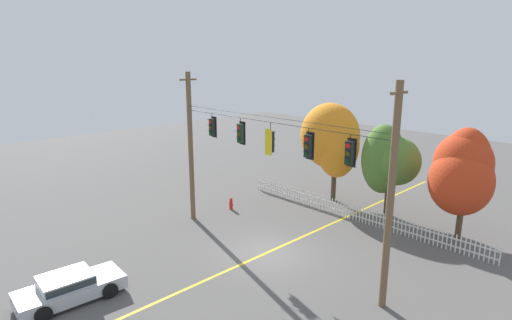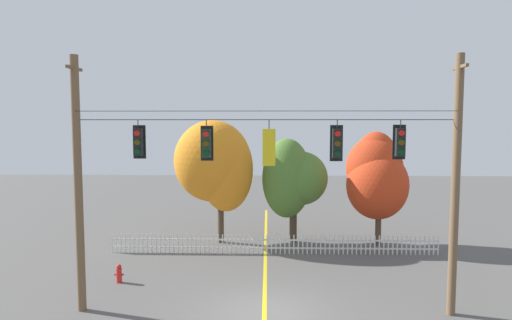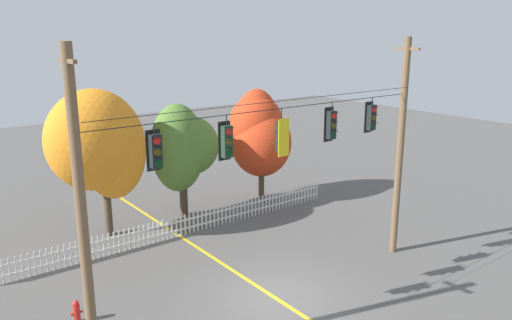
{
  "view_description": "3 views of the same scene",
  "coord_description": "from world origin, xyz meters",
  "px_view_note": "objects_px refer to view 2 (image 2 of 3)",
  "views": [
    {
      "loc": [
        13.51,
        -13.76,
        9.58
      ],
      "look_at": [
        -1.34,
        0.48,
        4.52
      ],
      "focal_mm": 29.1,
      "sensor_mm": 36.0,
      "label": 1
    },
    {
      "loc": [
        0.1,
        -14.89,
        6.58
      ],
      "look_at": [
        -0.3,
        0.2,
        5.3
      ],
      "focal_mm": 31.05,
      "sensor_mm": 36.0,
      "label": 2
    },
    {
      "loc": [
        -10.14,
        -12.19,
        9.11
      ],
      "look_at": [
        -0.67,
        0.26,
        5.05
      ],
      "focal_mm": 35.4,
      "sensor_mm": 36.0,
      "label": 3
    }
  ],
  "objects_px": {
    "autumn_oak_far_east": "(376,176)",
    "traffic_signal_northbound_secondary": "(337,143)",
    "traffic_signal_westbound_side": "(269,147)",
    "autumn_maple_mid": "(293,178)",
    "fire_hydrant": "(119,273)",
    "traffic_signal_southbound_primary": "(207,143)",
    "autumn_maple_near_fence": "(217,164)",
    "traffic_signal_northbound_primary": "(400,142)",
    "traffic_signal_eastbound_side": "(138,142)"
  },
  "relations": [
    {
      "from": "autumn_maple_near_fence",
      "to": "fire_hydrant",
      "type": "xyz_separation_m",
      "value": [
        -3.4,
        -6.09,
        -3.96
      ]
    },
    {
      "from": "traffic_signal_northbound_secondary",
      "to": "traffic_signal_northbound_primary",
      "type": "height_order",
      "value": "same"
    },
    {
      "from": "autumn_maple_mid",
      "to": "fire_hydrant",
      "type": "distance_m",
      "value": 10.27
    },
    {
      "from": "traffic_signal_westbound_side",
      "to": "fire_hydrant",
      "type": "height_order",
      "value": "traffic_signal_westbound_side"
    },
    {
      "from": "traffic_signal_eastbound_side",
      "to": "fire_hydrant",
      "type": "distance_m",
      "value": 6.41
    },
    {
      "from": "autumn_maple_near_fence",
      "to": "fire_hydrant",
      "type": "relative_size",
      "value": 8.69
    },
    {
      "from": "traffic_signal_westbound_side",
      "to": "autumn_maple_near_fence",
      "type": "distance_m",
      "value": 9.34
    },
    {
      "from": "autumn_oak_far_east",
      "to": "traffic_signal_northbound_primary",
      "type": "bearing_deg",
      "value": -98.78
    },
    {
      "from": "autumn_oak_far_east",
      "to": "traffic_signal_northbound_secondary",
      "type": "bearing_deg",
      "value": -111.7
    },
    {
      "from": "autumn_maple_near_fence",
      "to": "traffic_signal_northbound_secondary",
      "type": "bearing_deg",
      "value": -60.2
    },
    {
      "from": "traffic_signal_eastbound_side",
      "to": "fire_hydrant",
      "type": "xyz_separation_m",
      "value": [
        -1.72,
        2.7,
        -5.55
      ]
    },
    {
      "from": "autumn_maple_near_fence",
      "to": "autumn_maple_mid",
      "type": "relative_size",
      "value": 1.17
    },
    {
      "from": "traffic_signal_northbound_secondary",
      "to": "autumn_oak_far_east",
      "type": "xyz_separation_m",
      "value": [
        3.44,
        8.64,
        -2.14
      ]
    },
    {
      "from": "traffic_signal_westbound_side",
      "to": "autumn_oak_far_east",
      "type": "bearing_deg",
      "value": 56.57
    },
    {
      "from": "traffic_signal_northbound_primary",
      "to": "autumn_maple_near_fence",
      "type": "relative_size",
      "value": 0.2
    },
    {
      "from": "traffic_signal_westbound_side",
      "to": "autumn_maple_mid",
      "type": "distance_m",
      "value": 9.33
    },
    {
      "from": "traffic_signal_northbound_secondary",
      "to": "autumn_maple_mid",
      "type": "distance_m",
      "value": 9.29
    },
    {
      "from": "autumn_oak_far_east",
      "to": "autumn_maple_mid",
      "type": "bearing_deg",
      "value": 176.09
    },
    {
      "from": "autumn_maple_mid",
      "to": "traffic_signal_northbound_primary",
      "type": "bearing_deg",
      "value": -71.29
    },
    {
      "from": "traffic_signal_westbound_side",
      "to": "traffic_signal_northbound_secondary",
      "type": "relative_size",
      "value": 1.1
    },
    {
      "from": "traffic_signal_southbound_primary",
      "to": "autumn_oak_far_east",
      "type": "height_order",
      "value": "traffic_signal_southbound_primary"
    },
    {
      "from": "autumn_oak_far_east",
      "to": "fire_hydrant",
      "type": "distance_m",
      "value": 13.7
    },
    {
      "from": "autumn_maple_near_fence",
      "to": "autumn_maple_mid",
      "type": "bearing_deg",
      "value": 2.06
    },
    {
      "from": "traffic_signal_northbound_secondary",
      "to": "traffic_signal_northbound_primary",
      "type": "relative_size",
      "value": 1.05
    },
    {
      "from": "traffic_signal_northbound_primary",
      "to": "autumn_maple_near_fence",
      "type": "bearing_deg",
      "value": 129.07
    },
    {
      "from": "traffic_signal_eastbound_side",
      "to": "autumn_maple_mid",
      "type": "height_order",
      "value": "traffic_signal_eastbound_side"
    },
    {
      "from": "traffic_signal_southbound_primary",
      "to": "autumn_oak_far_east",
      "type": "distance_m",
      "value": 11.86
    },
    {
      "from": "traffic_signal_northbound_secondary",
      "to": "traffic_signal_southbound_primary",
      "type": "bearing_deg",
      "value": -180.0
    },
    {
      "from": "traffic_signal_southbound_primary",
      "to": "traffic_signal_northbound_secondary",
      "type": "distance_m",
      "value": 4.39
    },
    {
      "from": "traffic_signal_northbound_secondary",
      "to": "autumn_oak_far_east",
      "type": "relative_size",
      "value": 0.23
    },
    {
      "from": "traffic_signal_southbound_primary",
      "to": "autumn_oak_far_east",
      "type": "relative_size",
      "value": 0.23
    },
    {
      "from": "traffic_signal_southbound_primary",
      "to": "traffic_signal_northbound_primary",
      "type": "height_order",
      "value": "same"
    },
    {
      "from": "autumn_maple_near_fence",
      "to": "traffic_signal_northbound_primary",
      "type": "bearing_deg",
      "value": -50.93
    },
    {
      "from": "autumn_maple_mid",
      "to": "autumn_oak_far_east",
      "type": "distance_m",
      "value": 4.38
    },
    {
      "from": "traffic_signal_northbound_secondary",
      "to": "autumn_maple_near_fence",
      "type": "xyz_separation_m",
      "value": [
        -5.04,
        8.79,
        -1.55
      ]
    },
    {
      "from": "traffic_signal_eastbound_side",
      "to": "traffic_signal_westbound_side",
      "type": "bearing_deg",
      "value": -0.25
    },
    {
      "from": "traffic_signal_northbound_primary",
      "to": "autumn_oak_far_east",
      "type": "distance_m",
      "value": 9.01
    },
    {
      "from": "traffic_signal_eastbound_side",
      "to": "traffic_signal_northbound_secondary",
      "type": "relative_size",
      "value": 0.95
    },
    {
      "from": "fire_hydrant",
      "to": "traffic_signal_southbound_primary",
      "type": "bearing_deg",
      "value": -33.74
    },
    {
      "from": "traffic_signal_westbound_side",
      "to": "traffic_signal_northbound_primary",
      "type": "height_order",
      "value": "same"
    },
    {
      "from": "traffic_signal_northbound_secondary",
      "to": "fire_hydrant",
      "type": "bearing_deg",
      "value": 162.24
    },
    {
      "from": "traffic_signal_northbound_primary",
      "to": "autumn_maple_mid",
      "type": "xyz_separation_m",
      "value": [
        -3.03,
        8.94,
        -2.37
      ]
    },
    {
      "from": "traffic_signal_northbound_primary",
      "to": "autumn_oak_far_east",
      "type": "relative_size",
      "value": 0.22
    },
    {
      "from": "traffic_signal_northbound_secondary",
      "to": "autumn_maple_near_fence",
      "type": "distance_m",
      "value": 10.25
    },
    {
      "from": "autumn_maple_near_fence",
      "to": "autumn_oak_far_east",
      "type": "height_order",
      "value": "autumn_maple_near_fence"
    },
    {
      "from": "fire_hydrant",
      "to": "traffic_signal_westbound_side",
      "type": "bearing_deg",
      "value": -23.84
    },
    {
      "from": "traffic_signal_northbound_primary",
      "to": "autumn_maple_near_fence",
      "type": "height_order",
      "value": "autumn_maple_near_fence"
    },
    {
      "from": "traffic_signal_westbound_side",
      "to": "traffic_signal_northbound_primary",
      "type": "xyz_separation_m",
      "value": [
        4.38,
        0.02,
        0.17
      ]
    },
    {
      "from": "traffic_signal_westbound_side",
      "to": "traffic_signal_northbound_secondary",
      "type": "bearing_deg",
      "value": 0.5
    },
    {
      "from": "traffic_signal_eastbound_side",
      "to": "traffic_signal_northbound_secondary",
      "type": "bearing_deg",
      "value": 0.01
    }
  ]
}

